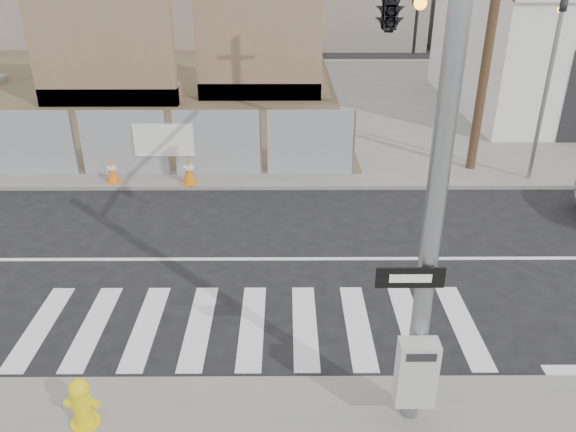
{
  "coord_description": "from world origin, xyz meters",
  "views": [
    {
      "loc": [
        0.64,
        -11.12,
        6.51
      ],
      "look_at": [
        0.69,
        -0.62,
        1.4
      ],
      "focal_mm": 35.0,
      "sensor_mm": 36.0,
      "label": 1
    }
  ],
  "objects_px": {
    "fire_hydrant": "(82,403)",
    "traffic_cone_c": "(112,171)",
    "signal_pole": "(402,64)",
    "traffic_cone_d": "(189,171)"
  },
  "relations": [
    {
      "from": "fire_hydrant",
      "to": "traffic_cone_c",
      "type": "bearing_deg",
      "value": 126.88
    },
    {
      "from": "signal_pole",
      "to": "traffic_cone_c",
      "type": "xyz_separation_m",
      "value": [
        -6.97,
        6.39,
        -4.32
      ]
    },
    {
      "from": "traffic_cone_c",
      "to": "traffic_cone_d",
      "type": "relative_size",
      "value": 0.88
    },
    {
      "from": "signal_pole",
      "to": "fire_hydrant",
      "type": "relative_size",
      "value": 8.62
    },
    {
      "from": "signal_pole",
      "to": "traffic_cone_c",
      "type": "relative_size",
      "value": 10.05
    },
    {
      "from": "traffic_cone_c",
      "to": "traffic_cone_d",
      "type": "height_order",
      "value": "traffic_cone_d"
    },
    {
      "from": "signal_pole",
      "to": "traffic_cone_d",
      "type": "height_order",
      "value": "signal_pole"
    },
    {
      "from": "fire_hydrant",
      "to": "traffic_cone_d",
      "type": "distance_m",
      "value": 9.2
    },
    {
      "from": "fire_hydrant",
      "to": "traffic_cone_d",
      "type": "xyz_separation_m",
      "value": [
        0.13,
        9.2,
        -0.02
      ]
    },
    {
      "from": "fire_hydrant",
      "to": "traffic_cone_c",
      "type": "relative_size",
      "value": 1.16
    }
  ]
}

